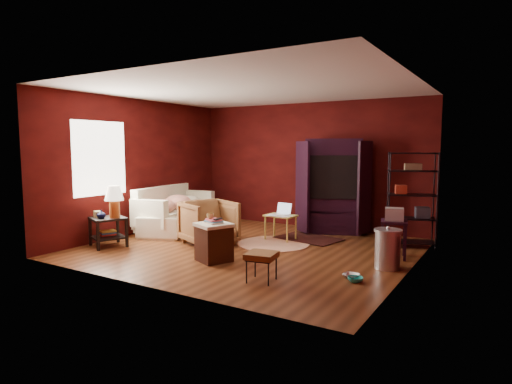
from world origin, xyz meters
TOP-DOWN VIEW (x-y plane):
  - room at (-0.04, -0.01)m, footprint 5.54×5.04m
  - sofa at (-2.33, 0.56)m, footprint 1.48×2.24m
  - armchair at (-0.83, -0.13)m, footprint 1.11×1.14m
  - pet_bowl_steel at (2.13, -0.75)m, footprint 0.23×0.09m
  - pet_bowl_turquoise at (2.23, -0.89)m, footprint 0.22×0.12m
  - vase at (-2.29, -1.36)m, footprint 0.21×0.21m
  - mug at (-0.10, -1.03)m, footprint 0.14×0.12m
  - side_table at (-2.23, -1.19)m, footprint 0.74×0.74m
  - sofa_cushions at (-2.35, 0.57)m, footprint 1.14×2.19m
  - hamper at (-0.04, -1.03)m, footprint 0.66×0.66m
  - footstool at (1.14, -1.53)m, footprint 0.45×0.45m
  - rug_round at (0.19, 0.52)m, footprint 1.75×1.75m
  - rug_oriental at (0.58, 1.26)m, footprint 1.34×1.02m
  - laptop_desk at (0.14, 0.91)m, footprint 0.60×0.48m
  - tv_armoire at (0.74, 2.12)m, footprint 1.46×1.15m
  - wire_shelving at (2.44, 1.62)m, footprint 0.91×0.62m
  - small_stand at (2.35, 0.67)m, footprint 0.50×0.50m
  - trash_can at (2.44, -0.03)m, footprint 0.49×0.49m

SIDE VIEW (x-z plane):
  - rug_round at x=0.19m, z-range 0.00..0.01m
  - rug_oriental at x=0.58m, z-range 0.01..0.02m
  - pet_bowl_turquoise at x=2.23m, z-range 0.00..0.21m
  - pet_bowl_steel at x=2.13m, z-range 0.00..0.23m
  - trash_can at x=2.44m, z-range -0.02..0.62m
  - hamper at x=-0.04m, z-range -0.03..0.67m
  - footstool at x=1.14m, z-range 0.15..0.54m
  - sofa at x=-2.33m, z-range 0.00..0.85m
  - sofa_cushions at x=-2.35m, z-range -0.01..0.86m
  - laptop_desk at x=0.14m, z-range 0.09..0.80m
  - armchair at x=-0.83m, z-range 0.00..0.90m
  - vase at x=-2.29m, z-range 0.54..0.69m
  - small_stand at x=2.35m, z-range 0.20..1.03m
  - side_table at x=-2.23m, z-range 0.11..1.23m
  - mug at x=-0.10m, z-range 0.68..0.79m
  - wire_shelving at x=2.44m, z-range 0.08..1.80m
  - tv_armoire at x=0.74m, z-range 0.04..2.02m
  - room at x=-0.04m, z-range -0.02..2.82m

